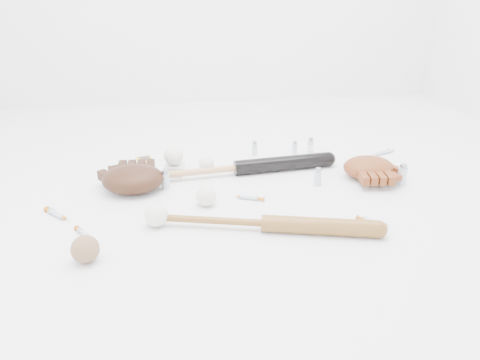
{
  "coord_description": "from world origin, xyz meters",
  "views": [
    {
      "loc": [
        -0.27,
        -1.6,
        0.78
      ],
      "look_at": [
        -0.04,
        0.03,
        0.06
      ],
      "focal_mm": 35.0,
      "sensor_mm": 36.0,
      "label": 1
    }
  ],
  "objects": [
    {
      "name": "syringe_1",
      "position": [
        -0.01,
        -0.02,
        0.01
      ],
      "size": [
        0.14,
        0.08,
        0.02
      ],
      "primitive_type": null,
      "rotation": [
        0.0,
        0.0,
        2.76
      ],
      "color": "#ADBCC6",
      "rests_on": "ground"
    },
    {
      "name": "vial_2",
      "position": [
        0.29,
        0.07,
        0.04
      ],
      "size": [
        0.03,
        0.03,
        0.07
      ],
      "primitive_type": "cylinder",
      "color": "#B6C0C7",
      "rests_on": "ground"
    },
    {
      "name": "glove_tan",
      "position": [
        0.52,
        0.11,
        0.05
      ],
      "size": [
        0.28,
        0.28,
        0.09
      ],
      "primitive_type": null,
      "rotation": [
        0.0,
        0.0,
        3.03
      ],
      "color": "brown",
      "rests_on": "ground"
    },
    {
      "name": "trading_card",
      "position": [
        -0.42,
        0.45,
        0.0
      ],
      "size": [
        0.09,
        0.11,
        0.01
      ],
      "primitive_type": "cube",
      "rotation": [
        0.0,
        0.0,
        0.3
      ],
      "color": "gold",
      "rests_on": "ground"
    },
    {
      "name": "baseball_left",
      "position": [
        -0.35,
        -0.18,
        0.04
      ],
      "size": [
        0.08,
        0.08,
        0.08
      ],
      "primitive_type": "sphere",
      "color": "white",
      "rests_on": "ground"
    },
    {
      "name": "vial_4",
      "position": [
        -0.32,
        0.12,
        0.04
      ],
      "size": [
        0.03,
        0.03,
        0.08
      ],
      "primitive_type": "cylinder",
      "color": "#B6C0C7",
      "rests_on": "ground"
    },
    {
      "name": "syringe_4",
      "position": [
        0.7,
        0.37,
        0.01
      ],
      "size": [
        0.16,
        0.08,
        0.02
      ],
      "primitive_type": null,
      "rotation": [
        0.0,
        0.0,
        3.51
      ],
      "color": "#ADBCC6",
      "rests_on": "ground"
    },
    {
      "name": "bat_wood",
      "position": [
        0.0,
        -0.27,
        0.03
      ],
      "size": [
        0.77,
        0.25,
        0.06
      ],
      "primitive_type": null,
      "rotation": [
        0.0,
        0.0,
        -0.25
      ],
      "color": "brown",
      "rests_on": "ground"
    },
    {
      "name": "vial_5",
      "position": [
        0.37,
        0.45,
        0.04
      ],
      "size": [
        0.03,
        0.03,
        0.07
      ],
      "primitive_type": "cylinder",
      "color": "#B6C0C7",
      "rests_on": "ground"
    },
    {
      "name": "glove_dark",
      "position": [
        -0.45,
        0.12,
        0.05
      ],
      "size": [
        0.3,
        0.3,
        0.1
      ],
      "primitive_type": null,
      "rotation": [
        0.0,
        0.0,
        -0.04
      ],
      "color": "#331A0E",
      "rests_on": "ground"
    },
    {
      "name": "bat_dark",
      "position": [
        -0.02,
        0.22,
        0.03
      ],
      "size": [
        0.89,
        0.16,
        0.07
      ],
      "primitive_type": null,
      "rotation": [
        0.0,
        0.0,
        0.11
      ],
      "color": "black",
      "rests_on": "ground"
    },
    {
      "name": "vial_0",
      "position": [
        0.29,
        0.44,
        0.03
      ],
      "size": [
        0.02,
        0.02,
        0.06
      ],
      "primitive_type": "cylinder",
      "color": "#B6C0C7",
      "rests_on": "ground"
    },
    {
      "name": "syringe_0",
      "position": [
        -0.7,
        -0.07,
        0.01
      ],
      "size": [
        0.13,
        0.13,
        0.02
      ],
      "primitive_type": null,
      "rotation": [
        0.0,
        0.0,
        -0.79
      ],
      "color": "#ADBCC6",
      "rests_on": "ground"
    },
    {
      "name": "baseball_aged",
      "position": [
        -0.55,
        -0.37,
        0.04
      ],
      "size": [
        0.08,
        0.08,
        0.08
      ],
      "primitive_type": "sphere",
      "color": "brown",
      "rests_on": "ground"
    },
    {
      "name": "baseball_on_pedestal",
      "position": [
        -0.29,
        0.26,
        0.08
      ],
      "size": [
        0.08,
        0.08,
        0.08
      ],
      "primitive_type": "sphere",
      "color": "white",
      "rests_on": "pedestal"
    },
    {
      "name": "syringe_5",
      "position": [
        -0.58,
        -0.22,
        0.01
      ],
      "size": [
        0.1,
        0.12,
        0.02
      ],
      "primitive_type": null,
      "rotation": [
        0.0,
        0.0,
        -0.94
      ],
      "color": "#ADBCC6",
      "rests_on": "ground"
    },
    {
      "name": "baseball_upper",
      "position": [
        -0.15,
        0.28,
        0.03
      ],
      "size": [
        0.07,
        0.07,
        0.07
      ],
      "primitive_type": "sphere",
      "color": "white",
      "rests_on": "ground"
    },
    {
      "name": "syringe_2",
      "position": [
        0.27,
        0.31,
        0.01
      ],
      "size": [
        0.08,
        0.13,
        0.02
      ],
      "primitive_type": null,
      "rotation": [
        0.0,
        0.0,
        1.12
      ],
      "color": "#ADBCC6",
      "rests_on": "ground"
    },
    {
      "name": "baseball_mid",
      "position": [
        -0.17,
        -0.05,
        0.04
      ],
      "size": [
        0.08,
        0.08,
        0.08
      ],
      "primitive_type": "sphere",
      "color": "white",
      "rests_on": "ground"
    },
    {
      "name": "vial_1",
      "position": [
        0.09,
        0.45,
        0.03
      ],
      "size": [
        0.03,
        0.03,
        0.07
      ],
      "primitive_type": "cylinder",
      "color": "#B6C0C7",
      "rests_on": "ground"
    },
    {
      "name": "pedestal",
      "position": [
        -0.29,
        0.26,
        0.02
      ],
      "size": [
        0.09,
        0.09,
        0.04
      ],
      "primitive_type": "cube",
      "rotation": [
        0.0,
        0.0,
        -0.18
      ],
      "color": "white",
      "rests_on": "ground"
    },
    {
      "name": "vial_3",
      "position": [
        0.63,
        0.03,
        0.04
      ],
      "size": [
        0.04,
        0.04,
        0.09
      ],
      "primitive_type": "cylinder",
      "color": "#B6C0C7",
      "rests_on": "ground"
    },
    {
      "name": "syringe_3",
      "position": [
        0.38,
        -0.27,
        0.01
      ],
      "size": [
        0.13,
        0.11,
        0.02
      ],
      "primitive_type": null,
      "rotation": [
        0.0,
        0.0,
        -0.68
      ],
      "color": "#ADBCC6",
      "rests_on": "ground"
    }
  ]
}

